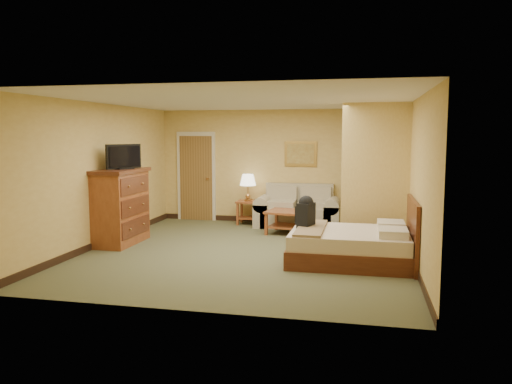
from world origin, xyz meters
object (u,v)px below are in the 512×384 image
(loveseat, at_px, (298,213))
(coffee_table, at_px, (286,217))
(dresser, at_px, (120,206))
(bed, at_px, (354,245))

(loveseat, xyz_separation_m, coffee_table, (-0.13, -0.83, 0.04))
(dresser, bearing_deg, coffee_table, 29.00)
(dresser, bearing_deg, loveseat, 38.81)
(loveseat, relative_size, bed, 0.96)
(loveseat, xyz_separation_m, bed, (1.29, -2.92, -0.02))
(coffee_table, relative_size, dresser, 0.61)
(dresser, bearing_deg, bed, -6.56)
(loveseat, distance_m, dresser, 3.88)
(loveseat, distance_m, coffee_table, 0.84)
(loveseat, height_order, bed, bed)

